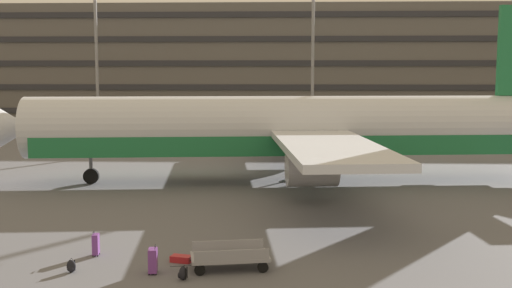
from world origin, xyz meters
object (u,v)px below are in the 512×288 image
at_px(suitcase_upright, 153,260).
at_px(airliner, 296,129).
at_px(baggage_cart, 230,256).
at_px(backpack_scuffed, 71,267).
at_px(backpack_navy, 183,273).
at_px(suitcase_large, 181,259).
at_px(suitcase_orange, 96,244).

bearing_deg(suitcase_upright, airliner, 73.77).
relative_size(suitcase_upright, baggage_cart, 0.28).
bearing_deg(backpack_scuffed, baggage_cart, 6.47).
bearing_deg(backpack_navy, airliner, 77.52).
relative_size(suitcase_large, baggage_cart, 0.24).
distance_m(suitcase_upright, backpack_scuffed, 2.73).
xyz_separation_m(airliner, suitcase_upright, (-5.06, -17.40, -2.72)).
relative_size(suitcase_upright, suitcase_large, 1.18).
distance_m(airliner, backpack_scuffed, 19.30).
bearing_deg(suitcase_large, backpack_scuffed, -159.63).
distance_m(suitcase_orange, suitcase_large, 3.28).
bearing_deg(suitcase_upright, suitcase_large, 59.90).
distance_m(airliner, baggage_cart, 17.23).
relative_size(backpack_navy, baggage_cart, 0.15).
relative_size(backpack_scuffed, baggage_cart, 0.14).
xyz_separation_m(suitcase_upright, backpack_navy, (1.08, -0.62, -0.23)).
distance_m(suitcase_orange, suitcase_upright, 3.12).
bearing_deg(suitcase_orange, airliner, 64.06).
height_order(backpack_scuffed, baggage_cart, baggage_cart).
distance_m(suitcase_large, baggage_cart, 1.91).
height_order(airliner, suitcase_orange, airliner).
relative_size(airliner, backpack_scuffed, 78.25).
xyz_separation_m(suitcase_large, backpack_scuffed, (-3.46, -1.28, 0.09)).
bearing_deg(baggage_cart, suitcase_large, 158.37).
height_order(suitcase_upright, backpack_navy, suitcase_upright).
relative_size(suitcase_orange, backpack_navy, 1.79).
relative_size(airliner, suitcase_orange, 41.23).
bearing_deg(suitcase_orange, backpack_navy, -35.56).
bearing_deg(suitcase_upright, backpack_scuffed, -179.69).
height_order(suitcase_large, baggage_cart, baggage_cart).
xyz_separation_m(airliner, suitcase_large, (-4.33, -16.13, -3.05)).
bearing_deg(backpack_scuffed, backpack_navy, -8.99).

